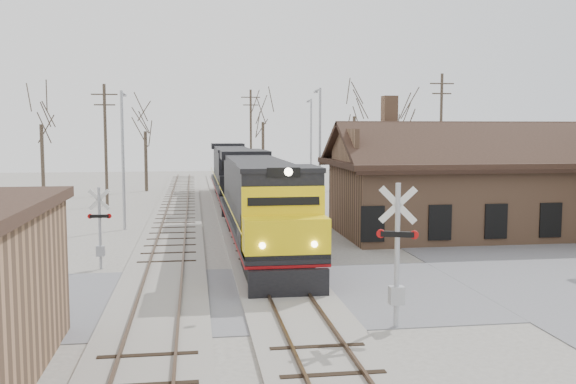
% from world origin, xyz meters
% --- Properties ---
extents(ground, '(140.00, 140.00, 0.00)m').
position_xyz_m(ground, '(0.00, 0.00, 0.00)').
color(ground, '#A49F94').
rests_on(ground, ground).
extents(road, '(60.00, 9.00, 0.03)m').
position_xyz_m(road, '(0.00, 0.00, 0.01)').
color(road, slate).
rests_on(road, ground).
extents(track_main, '(3.40, 90.00, 0.24)m').
position_xyz_m(track_main, '(0.00, 15.00, 0.07)').
color(track_main, '#A49F94').
rests_on(track_main, ground).
extents(track_siding, '(3.40, 90.00, 0.24)m').
position_xyz_m(track_siding, '(-4.50, 15.00, 0.07)').
color(track_siding, '#A49F94').
rests_on(track_siding, ground).
extents(depot, '(15.20, 9.31, 7.90)m').
position_xyz_m(depot, '(11.99, 12.00, 2.41)').
color(depot, '#91684B').
rests_on(depot, ground).
extents(locomotive_lead, '(3.10, 20.74, 4.61)m').
position_xyz_m(locomotive_lead, '(0.00, 9.00, 2.42)').
color(locomotive_lead, black).
rests_on(locomotive_lead, ground).
extents(locomotive_trailing, '(3.10, 20.74, 4.36)m').
position_xyz_m(locomotive_trailing, '(0.00, 30.01, 2.42)').
color(locomotive_trailing, black).
rests_on(locomotive_trailing, ground).
extents(crossbuck_near, '(1.20, 0.52, 4.40)m').
position_xyz_m(crossbuck_near, '(2.76, -4.29, 2.04)').
color(crossbuck_near, '#A5A8AD').
rests_on(crossbuck_near, ground).
extents(crossbuck_far, '(1.01, 0.27, 3.54)m').
position_xyz_m(crossbuck_far, '(-7.25, 5.35, 1.69)').
color(crossbuck_far, '#A5A8AD').
rests_on(crossbuck_far, ground).
extents(streetlight_a, '(0.25, 2.04, 8.24)m').
position_xyz_m(streetlight_a, '(-7.39, 16.55, 4.65)').
color(streetlight_a, '#A5A8AD').
rests_on(streetlight_a, ground).
extents(streetlight_b, '(0.25, 2.04, 8.91)m').
position_xyz_m(streetlight_b, '(5.75, 22.86, 4.99)').
color(streetlight_b, '#A5A8AD').
rests_on(streetlight_b, ground).
extents(streetlight_c, '(0.25, 2.04, 8.80)m').
position_xyz_m(streetlight_c, '(7.68, 36.87, 4.93)').
color(streetlight_c, '#A5A8AD').
rests_on(streetlight_c, ground).
extents(utility_pole_a, '(2.00, 0.24, 9.45)m').
position_xyz_m(utility_pole_a, '(-9.99, 28.84, 4.95)').
color(utility_pole_a, '#382D23').
rests_on(utility_pole_a, ground).
extents(utility_pole_b, '(2.00, 0.24, 10.10)m').
position_xyz_m(utility_pole_b, '(2.76, 44.97, 5.28)').
color(utility_pole_b, '#382D23').
rests_on(utility_pole_b, ground).
extents(utility_pole_c, '(2.00, 0.24, 10.44)m').
position_xyz_m(utility_pole_c, '(16.63, 27.24, 5.45)').
color(utility_pole_c, '#382D23').
rests_on(utility_pole_c, ground).
extents(tree_a, '(4.27, 4.27, 10.45)m').
position_xyz_m(tree_a, '(-16.03, 34.65, 7.44)').
color(tree_a, '#382D23').
rests_on(tree_a, ground).
extents(tree_b, '(3.85, 3.85, 9.44)m').
position_xyz_m(tree_b, '(-7.80, 40.58, 6.72)').
color(tree_b, '#382D23').
rests_on(tree_b, ground).
extents(tree_c, '(4.50, 4.50, 11.03)m').
position_xyz_m(tree_c, '(4.23, 46.71, 7.86)').
color(tree_c, '#382D23').
rests_on(tree_c, ground).
extents(tree_d, '(4.85, 4.85, 11.88)m').
position_xyz_m(tree_d, '(12.77, 40.45, 8.47)').
color(tree_d, '#382D23').
rests_on(tree_d, ground).
extents(tree_e, '(4.01, 4.01, 9.83)m').
position_xyz_m(tree_e, '(17.36, 37.79, 6.99)').
color(tree_e, '#382D23').
rests_on(tree_e, ground).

